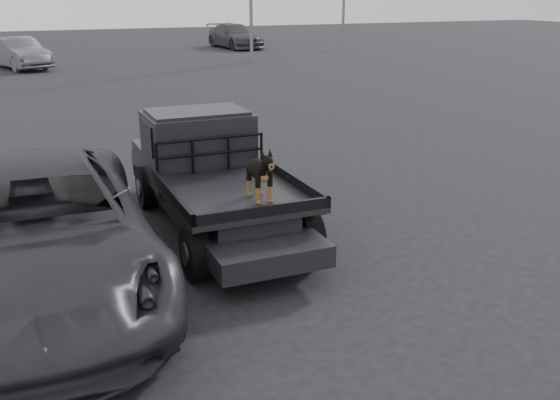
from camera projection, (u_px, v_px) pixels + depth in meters
name	position (u px, v px, depth m)	size (l,w,h in m)	color
ground	(323.00, 283.00, 8.35)	(120.00, 120.00, 0.00)	black
flatbed_ute	(216.00, 202.00, 10.13)	(2.00, 5.40, 0.92)	black
ute_cab	(198.00, 136.00, 10.67)	(1.72, 1.30, 0.88)	black
headache_rack	(211.00, 155.00, 10.07)	(1.80, 0.08, 0.55)	black
dog	(259.00, 174.00, 8.71)	(0.32, 0.60, 0.74)	black
parked_suv	(35.00, 232.00, 7.81)	(2.81, 6.10, 1.69)	#2F2F34
distant_car_a	(19.00, 53.00, 30.87)	(1.61, 4.63, 1.52)	#54555A
distant_car_b	(235.00, 36.00, 41.94)	(2.20, 5.41, 1.57)	#414045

